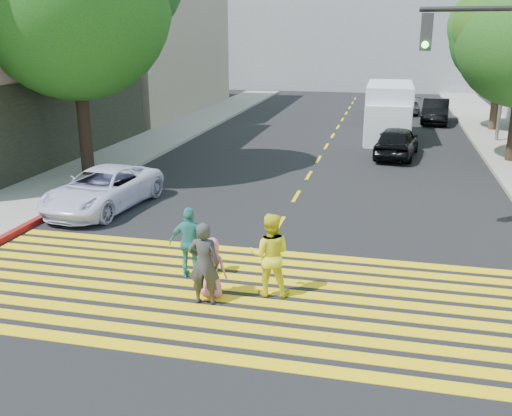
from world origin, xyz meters
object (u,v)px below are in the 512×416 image
(pedestrian_man, at_px, (204,263))
(pedestrian_woman, at_px, (270,255))
(white_sedan, at_px, (103,189))
(silver_car, at_px, (402,103))
(dark_car_near, at_px, (397,142))
(dark_car_parked, at_px, (435,111))
(white_van, at_px, (388,113))
(pedestrian_child, at_px, (212,268))
(pedestrian_extra, at_px, (190,243))
(tree_right_far, at_px, (505,31))

(pedestrian_man, bearing_deg, pedestrian_woman, -156.71)
(white_sedan, distance_m, silver_car, 26.60)
(dark_car_near, bearing_deg, dark_car_parked, -94.77)
(dark_car_parked, bearing_deg, white_van, -108.81)
(pedestrian_child, bearing_deg, pedestrian_extra, -41.53)
(pedestrian_woman, bearing_deg, silver_car, -103.74)
(pedestrian_child, xyz_separation_m, white_van, (3.32, 19.63, 0.68))
(tree_right_far, distance_m, white_sedan, 23.46)
(pedestrian_woman, distance_m, dark_car_parked, 25.93)
(silver_car, relative_size, white_van, 0.79)
(white_sedan, distance_m, dark_car_parked, 23.55)
(silver_car, bearing_deg, white_van, 77.87)
(pedestrian_child, relative_size, white_sedan, 0.28)
(dark_car_near, bearing_deg, pedestrian_child, 83.38)
(pedestrian_child, distance_m, white_van, 19.92)
(white_sedan, bearing_deg, dark_car_parked, 67.57)
(dark_car_near, xyz_separation_m, dark_car_parked, (2.30, 10.70, 0.02))
(pedestrian_man, xyz_separation_m, white_sedan, (-5.14, 5.50, -0.24))
(tree_right_far, height_order, white_sedan, tree_right_far)
(pedestrian_extra, relative_size, white_van, 0.28)
(white_sedan, bearing_deg, white_van, 65.66)
(pedestrian_woman, distance_m, dark_car_near, 15.00)
(pedestrian_woman, bearing_deg, pedestrian_extra, -21.85)
(silver_car, distance_m, white_van, 10.50)
(tree_right_far, distance_m, pedestrian_extra, 24.82)
(tree_right_far, distance_m, pedestrian_woman, 24.55)
(pedestrian_woman, relative_size, dark_car_near, 0.44)
(white_sedan, height_order, dark_car_near, dark_car_near)
(white_sedan, bearing_deg, dark_car_near, 54.21)
(tree_right_far, relative_size, dark_car_near, 1.95)
(pedestrian_woman, xyz_separation_m, dark_car_parked, (4.92, 25.46, -0.18))
(silver_car, bearing_deg, pedestrian_woman, 76.73)
(pedestrian_extra, bearing_deg, silver_car, -107.69)
(dark_car_parked, xyz_separation_m, white_van, (-2.76, -6.22, 0.61))
(pedestrian_extra, bearing_deg, dark_car_parked, -113.41)
(pedestrian_man, relative_size, pedestrian_extra, 1.06)
(pedestrian_child, relative_size, silver_car, 0.28)
(silver_car, distance_m, dark_car_parked, 4.63)
(pedestrian_man, bearing_deg, white_sedan, -54.00)
(pedestrian_child, bearing_deg, white_sedan, -37.95)
(white_sedan, bearing_deg, tree_right_far, 57.87)
(pedestrian_child, xyz_separation_m, pedestrian_extra, (-0.77, 0.86, 0.17))
(pedestrian_extra, xyz_separation_m, silver_car, (4.94, 29.21, -0.14))
(pedestrian_woman, relative_size, silver_car, 0.38)
(dark_car_near, relative_size, dark_car_parked, 0.94)
(tree_right_far, xyz_separation_m, pedestrian_man, (-9.10, -23.52, -4.51))
(pedestrian_man, xyz_separation_m, dark_car_near, (3.84, 15.48, -0.18))
(pedestrian_woman, height_order, dark_car_near, pedestrian_woman)
(silver_car, relative_size, dark_car_parked, 1.07)
(pedestrian_child, height_order, white_sedan, pedestrian_child)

